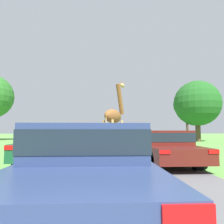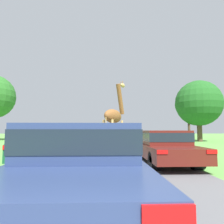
{
  "view_description": "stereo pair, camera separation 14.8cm",
  "coord_description": "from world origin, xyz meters",
  "px_view_note": "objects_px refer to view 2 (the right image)",
  "views": [
    {
      "loc": [
        0.03,
        0.86,
        1.34
      ],
      "look_at": [
        0.68,
        13.54,
        2.5
      ],
      "focal_mm": 32.0,
      "sensor_mm": 36.0,
      "label": 1
    },
    {
      "loc": [
        0.18,
        0.86,
        1.34
      ],
      "look_at": [
        0.68,
        13.54,
        2.5
      ],
      "focal_mm": 32.0,
      "sensor_mm": 36.0,
      "label": 2
    }
  ],
  "objects_px": {
    "car_queue_left": "(115,136)",
    "car_far_ahead": "(164,145)",
    "car_queue_right": "(115,135)",
    "tree_far_right": "(188,105)",
    "car_verge_right": "(48,145)",
    "giraffe_near_road": "(114,116)",
    "tree_left_edge": "(199,103)",
    "car_lead_maroon": "(83,162)"
  },
  "relations": [
    {
      "from": "car_queue_right",
      "to": "car_verge_right",
      "type": "bearing_deg",
      "value": -100.92
    },
    {
      "from": "car_lead_maroon",
      "to": "car_far_ahead",
      "type": "xyz_separation_m",
      "value": [
        2.84,
        4.53,
        -0.06
      ]
    },
    {
      "from": "car_queue_left",
      "to": "tree_left_edge",
      "type": "height_order",
      "value": "tree_left_edge"
    },
    {
      "from": "car_verge_right",
      "to": "tree_left_edge",
      "type": "relative_size",
      "value": 0.54
    },
    {
      "from": "car_lead_maroon",
      "to": "car_far_ahead",
      "type": "bearing_deg",
      "value": 57.86
    },
    {
      "from": "giraffe_near_road",
      "to": "car_far_ahead",
      "type": "xyz_separation_m",
      "value": [
        1.81,
        -4.59,
        -1.56
      ]
    },
    {
      "from": "giraffe_near_road",
      "to": "car_verge_right",
      "type": "height_order",
      "value": "giraffe_near_road"
    },
    {
      "from": "car_far_ahead",
      "to": "tree_far_right",
      "type": "distance_m",
      "value": 24.77
    },
    {
      "from": "car_verge_right",
      "to": "car_queue_right",
      "type": "bearing_deg",
      "value": 79.08
    },
    {
      "from": "car_far_ahead",
      "to": "car_verge_right",
      "type": "height_order",
      "value": "car_far_ahead"
    },
    {
      "from": "car_far_ahead",
      "to": "car_verge_right",
      "type": "bearing_deg",
      "value": 173.81
    },
    {
      "from": "car_verge_right",
      "to": "tree_far_right",
      "type": "xyz_separation_m",
      "value": [
        15.44,
        21.41,
        4.55
      ]
    },
    {
      "from": "car_lead_maroon",
      "to": "tree_left_edge",
      "type": "xyz_separation_m",
      "value": [
        11.81,
        19.82,
        3.81
      ]
    },
    {
      "from": "car_verge_right",
      "to": "tree_left_edge",
      "type": "bearing_deg",
      "value": 46.84
    },
    {
      "from": "car_lead_maroon",
      "to": "car_verge_right",
      "type": "relative_size",
      "value": 1.19
    },
    {
      "from": "car_far_ahead",
      "to": "car_verge_right",
      "type": "xyz_separation_m",
      "value": [
        -4.88,
        0.53,
        -0.02
      ]
    },
    {
      "from": "car_queue_left",
      "to": "car_far_ahead",
      "type": "height_order",
      "value": "car_queue_left"
    },
    {
      "from": "car_queue_left",
      "to": "tree_left_edge",
      "type": "xyz_separation_m",
      "value": [
        10.31,
        2.93,
        3.85
      ]
    },
    {
      "from": "car_queue_right",
      "to": "tree_far_right",
      "type": "xyz_separation_m",
      "value": [
        11.38,
        0.37,
        4.54
      ]
    },
    {
      "from": "car_queue_left",
      "to": "tree_far_right",
      "type": "relative_size",
      "value": 0.65
    },
    {
      "from": "tree_left_edge",
      "to": "tree_far_right",
      "type": "height_order",
      "value": "tree_left_edge"
    },
    {
      "from": "car_lead_maroon",
      "to": "car_queue_right",
      "type": "distance_m",
      "value": 26.18
    },
    {
      "from": "car_queue_left",
      "to": "tree_far_right",
      "type": "distance_m",
      "value": 15.94
    },
    {
      "from": "giraffe_near_road",
      "to": "car_queue_right",
      "type": "relative_size",
      "value": 1.03
    },
    {
      "from": "car_verge_right",
      "to": "car_queue_left",
      "type": "bearing_deg",
      "value": 73.38
    },
    {
      "from": "giraffe_near_road",
      "to": "car_queue_left",
      "type": "xyz_separation_m",
      "value": [
        0.47,
        7.77,
        -1.54
      ]
    },
    {
      "from": "giraffe_near_road",
      "to": "tree_left_edge",
      "type": "distance_m",
      "value": 15.36
    },
    {
      "from": "giraffe_near_road",
      "to": "car_verge_right",
      "type": "bearing_deg",
      "value": -97.51
    },
    {
      "from": "car_queue_left",
      "to": "tree_far_right",
      "type": "bearing_deg",
      "value": 38.83
    },
    {
      "from": "tree_far_right",
      "to": "tree_left_edge",
      "type": "bearing_deg",
      "value": -103.52
    },
    {
      "from": "car_verge_right",
      "to": "tree_far_right",
      "type": "relative_size",
      "value": 0.55
    },
    {
      "from": "giraffe_near_road",
      "to": "car_far_ahead",
      "type": "bearing_deg",
      "value": -38.95
    },
    {
      "from": "car_verge_right",
      "to": "tree_far_right",
      "type": "distance_m",
      "value": 26.79
    },
    {
      "from": "car_verge_right",
      "to": "car_far_ahead",
      "type": "bearing_deg",
      "value": -6.19
    },
    {
      "from": "car_queue_left",
      "to": "car_queue_right",
      "type": "bearing_deg",
      "value": 86.72
    },
    {
      "from": "giraffe_near_road",
      "to": "tree_left_edge",
      "type": "height_order",
      "value": "tree_left_edge"
    },
    {
      "from": "car_lead_maroon",
      "to": "car_queue_right",
      "type": "xyz_separation_m",
      "value": [
        2.03,
        26.1,
        -0.07
      ]
    },
    {
      "from": "giraffe_near_road",
      "to": "car_far_ahead",
      "type": "relative_size",
      "value": 1.04
    },
    {
      "from": "car_queue_left",
      "to": "car_verge_right",
      "type": "xyz_separation_m",
      "value": [
        -3.53,
        -11.83,
        -0.04
      ]
    },
    {
      "from": "car_queue_right",
      "to": "car_queue_left",
      "type": "relative_size",
      "value": 1.0
    },
    {
      "from": "car_queue_left",
      "to": "car_lead_maroon",
      "type": "bearing_deg",
      "value": -95.07
    },
    {
      "from": "car_queue_left",
      "to": "car_far_ahead",
      "type": "xyz_separation_m",
      "value": [
        1.35,
        -12.36,
        -0.02
      ]
    }
  ]
}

